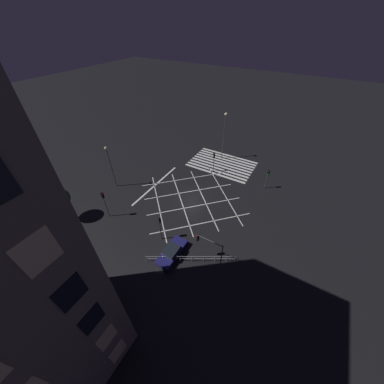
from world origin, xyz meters
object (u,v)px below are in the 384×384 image
Objects in this scene: traffic_light_median_north at (160,224)px; traffic_light_sw_cross at (268,175)px; traffic_light_median_south at (214,159)px; waiting_car at (172,252)px; street_tree_near at (59,199)px; street_lamp_east at (109,160)px; traffic_light_ne_main at (104,200)px; traffic_light_nw_main at (208,245)px; street_lamp_west at (225,127)px.

traffic_light_sw_cross is at bearing -27.37° from traffic_light_median_north.
traffic_light_median_south is 0.95× the size of traffic_light_median_north.
traffic_light_median_south is at bearing 2.89° from traffic_light_median_north.
traffic_light_sw_cross is 0.82× the size of waiting_car.
waiting_car is at bearing -18.64° from traffic_light_sw_cross.
street_tree_near reaches higher than traffic_light_median_south.
traffic_light_median_north is 0.54× the size of street_lamp_east.
traffic_light_ne_main reaches higher than traffic_light_median_south.
traffic_light_nw_main is 4.99m from waiting_car.
traffic_light_ne_main is (8.80, 0.57, 0.39)m from traffic_light_median_north.
street_lamp_west reaches higher than traffic_light_ne_main.
traffic_light_median_north is 22.41m from street_lamp_west.
traffic_light_median_south is 0.89× the size of traffic_light_nw_main.
traffic_light_nw_main is at bearing 165.37° from street_lamp_east.
traffic_light_ne_main is 1.01× the size of waiting_car.
traffic_light_ne_main is at bearing 93.72° from traffic_light_median_north.
traffic_light_median_north is at bearing 158.96° from street_lamp_east.
traffic_light_nw_main is 20.54m from street_tree_near.
traffic_light_sw_cross is (-8.71, -16.84, -0.20)m from traffic_light_median_north.
street_lamp_east is 1.63× the size of waiting_car.
traffic_light_median_south is 0.41× the size of street_lamp_west.
street_lamp_west reaches higher than street_lamp_east.
street_lamp_east is 8.89m from street_tree_near.
traffic_light_nw_main is 23.81m from street_lamp_west.
traffic_light_ne_main is at bearing -45.18° from traffic_light_sw_cross.
street_lamp_west is at bearing 71.78° from traffic_light_ne_main.
waiting_car is (6.17, 18.29, -2.03)m from traffic_light_sw_cross.
traffic_light_median_south is at bearing -135.54° from street_lamp_east.
traffic_light_sw_cross is 0.71× the size of street_tree_near.
traffic_light_median_south is 17.31m from street_lamp_east.
traffic_light_nw_main is at bearing 23.57° from traffic_light_median_south.
street_tree_near is at bearing 86.92° from street_lamp_east.
street_lamp_west reaches higher than traffic_light_nw_main.
traffic_light_median_north is 3.68m from waiting_car.
street_lamp_east is 17.50m from waiting_car.
traffic_light_nw_main is 0.93× the size of traffic_light_ne_main.
street_lamp_west is (-11.75, -17.02, 1.58)m from street_lamp_east.
traffic_light_ne_main reaches higher than waiting_car.
waiting_car is at bearing 157.47° from street_lamp_east.
traffic_light_nw_main is 6.64m from traffic_light_median_north.
street_tree_near is (12.22, 25.80, -2.83)m from street_lamp_west.
street_tree_near reaches higher than traffic_light_nw_main.
waiting_car is (-11.35, 0.88, -2.62)m from traffic_light_ne_main.
waiting_car is (-2.54, 1.45, -2.23)m from traffic_light_median_north.
traffic_light_sw_cross is 0.41× the size of street_lamp_west.
traffic_light_median_south is 18.93m from waiting_car.
street_lamp_east reaches higher than traffic_light_sw_cross.
traffic_light_nw_main reaches higher than traffic_light_median_south.
waiting_car is at bearing -119.71° from traffic_light_median_north.
traffic_light_median_south is 0.73× the size of street_tree_near.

